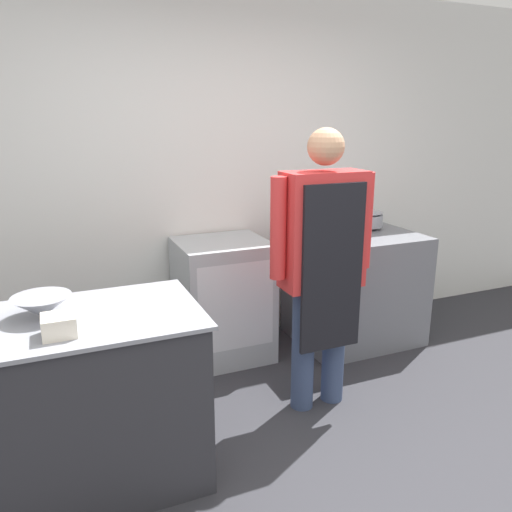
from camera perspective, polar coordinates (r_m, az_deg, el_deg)
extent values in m
cube|color=white|center=(3.83, -6.15, 9.38)|extent=(8.00, 0.05, 2.70)
cube|color=#2D2D33|center=(2.64, -18.71, -15.63)|extent=(1.06, 0.68, 0.86)
cube|color=gray|center=(2.44, -19.60, -6.75)|extent=(1.11, 0.71, 0.02)
cube|color=slate|center=(4.10, 11.18, -3.49)|extent=(0.94, 0.76, 0.88)
cube|color=gray|center=(3.74, 14.51, -1.08)|extent=(0.87, 0.03, 0.10)
cube|color=gray|center=(4.28, 8.77, 3.64)|extent=(0.94, 0.03, 0.02)
cube|color=#A8ADB2|center=(3.74, -3.82, -4.98)|extent=(0.65, 0.58, 0.90)
cube|color=silver|center=(3.47, -2.27, -5.82)|extent=(0.55, 0.02, 0.63)
cylinder|color=#38476B|center=(3.11, 5.39, -10.51)|extent=(0.14, 0.14, 0.78)
cylinder|color=#38476B|center=(3.22, 8.88, -9.76)|extent=(0.14, 0.14, 0.78)
cube|color=red|center=(2.92, 7.65, 2.93)|extent=(0.49, 0.22, 0.68)
cube|color=black|center=(2.87, 8.73, -1.54)|extent=(0.39, 0.02, 0.98)
cylinder|color=red|center=(2.78, 2.55, 3.13)|extent=(0.09, 0.09, 0.58)
cylinder|color=red|center=(3.07, 12.32, 3.97)|extent=(0.09, 0.09, 0.58)
sphere|color=tan|center=(2.86, 7.99, 12.28)|extent=(0.21, 0.21, 0.21)
cone|color=gray|center=(2.48, -23.26, -5.32)|extent=(0.27, 0.27, 0.10)
cube|color=silver|center=(2.25, -21.60, -7.40)|extent=(0.14, 0.14, 0.09)
cylinder|color=gray|center=(3.96, 7.97, 4.13)|extent=(0.31, 0.31, 0.17)
ellipsoid|color=gray|center=(3.94, 8.02, 5.68)|extent=(0.31, 0.31, 0.06)
cylinder|color=gray|center=(4.18, 12.67, 3.99)|extent=(0.24, 0.24, 0.10)
ellipsoid|color=gray|center=(4.17, 12.72, 4.88)|extent=(0.23, 0.23, 0.04)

